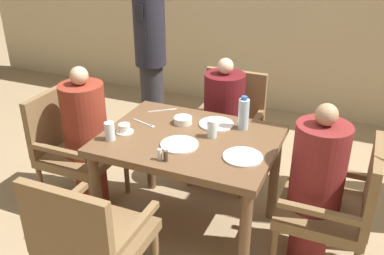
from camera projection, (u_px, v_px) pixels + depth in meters
ground_plane at (190, 228)px, 3.13m from camera, size 16.00×16.00×0.00m
dining_table at (189, 151)px, 2.84m from camera, size 1.14×0.87×0.75m
chair_left_side at (72, 144)px, 3.25m from camera, size 0.53×0.53×0.90m
diner_in_left_chair at (87, 138)px, 3.16m from camera, size 0.32×0.32×1.13m
chair_far_side at (229, 122)px, 3.60m from camera, size 0.53×0.53×0.90m
diner_in_far_chair at (223, 122)px, 3.46m from camera, size 0.32×0.32×1.09m
chair_right_side at (338, 204)px, 2.57m from camera, size 0.53×0.53×0.90m
diner_in_right_chair at (316, 187)px, 2.58m from camera, size 0.32×0.32×1.13m
chair_near_corner at (89, 237)px, 2.30m from camera, size 0.53×0.53×0.90m
standing_host at (150, 52)px, 3.97m from camera, size 0.29×0.33×1.71m
plate_main_left at (216, 124)px, 2.96m from camera, size 0.24×0.24×0.01m
plate_main_right at (179, 145)px, 2.69m from camera, size 0.24×0.24×0.01m
plate_dessert_center at (243, 157)px, 2.55m from camera, size 0.24×0.24×0.01m
teacup_with_saucer at (124, 129)px, 2.85m from camera, size 0.12×0.12×0.06m
bowl_small at (183, 120)px, 2.97m from camera, size 0.13×0.13×0.05m
water_bottle at (244, 114)px, 2.87m from camera, size 0.07×0.07×0.23m
glass_tall_near at (212, 129)px, 2.77m from camera, size 0.06×0.06×0.12m
glass_tall_mid at (110, 131)px, 2.74m from camera, size 0.06×0.06×0.12m
salt_shaker at (160, 154)px, 2.52m from camera, size 0.03×0.03×0.07m
pepper_shaker at (166, 156)px, 2.51m from camera, size 0.03×0.03×0.07m
fork_beside_plate at (146, 124)px, 2.97m from camera, size 0.20×0.08×0.00m
knife_beside_plate at (164, 110)px, 3.18m from camera, size 0.18×0.14×0.00m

